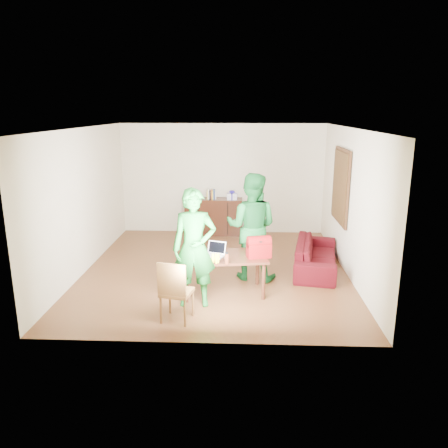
{
  "coord_description": "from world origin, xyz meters",
  "views": [
    {
      "loc": [
        0.51,
        -7.97,
        3.03
      ],
      "look_at": [
        0.2,
        -0.88,
        1.16
      ],
      "focal_mm": 35.0,
      "sensor_mm": 36.0,
      "label": 1
    }
  ],
  "objects_px": {
    "chair": "(177,303)",
    "red_bag": "(259,249)",
    "laptop": "(214,254)",
    "sofa": "(316,255)",
    "person_near": "(194,248)",
    "bottle": "(227,258)",
    "person_far": "(251,227)",
    "table": "(223,260)"
  },
  "relations": [
    {
      "from": "table",
      "to": "person_near",
      "type": "xyz_separation_m",
      "value": [
        -0.43,
        -0.47,
        0.35
      ]
    },
    {
      "from": "chair",
      "to": "sofa",
      "type": "xyz_separation_m",
      "value": [
        2.39,
        2.25,
        0.01
      ]
    },
    {
      "from": "bottle",
      "to": "chair",
      "type": "bearing_deg",
      "value": -138.58
    },
    {
      "from": "table",
      "to": "person_near",
      "type": "distance_m",
      "value": 0.73
    },
    {
      "from": "chair",
      "to": "red_bag",
      "type": "height_order",
      "value": "red_bag"
    },
    {
      "from": "bottle",
      "to": "laptop",
      "type": "bearing_deg",
      "value": 123.03
    },
    {
      "from": "sofa",
      "to": "person_far",
      "type": "bearing_deg",
      "value": 121.82
    },
    {
      "from": "table",
      "to": "sofa",
      "type": "relative_size",
      "value": 0.79
    },
    {
      "from": "chair",
      "to": "laptop",
      "type": "relative_size",
      "value": 2.57
    },
    {
      "from": "table",
      "to": "laptop",
      "type": "relative_size",
      "value": 4.12
    },
    {
      "from": "chair",
      "to": "person_far",
      "type": "height_order",
      "value": "person_far"
    },
    {
      "from": "person_near",
      "to": "chair",
      "type": "bearing_deg",
      "value": -115.86
    },
    {
      "from": "person_near",
      "to": "bottle",
      "type": "height_order",
      "value": "person_near"
    },
    {
      "from": "person_far",
      "to": "red_bag",
      "type": "height_order",
      "value": "person_far"
    },
    {
      "from": "table",
      "to": "laptop",
      "type": "bearing_deg",
      "value": -173.11
    },
    {
      "from": "chair",
      "to": "laptop",
      "type": "height_order",
      "value": "chair"
    },
    {
      "from": "table",
      "to": "red_bag",
      "type": "relative_size",
      "value": 3.94
    },
    {
      "from": "chair",
      "to": "person_far",
      "type": "relative_size",
      "value": 0.48
    },
    {
      "from": "person_near",
      "to": "red_bag",
      "type": "height_order",
      "value": "person_near"
    },
    {
      "from": "red_bag",
      "to": "table",
      "type": "bearing_deg",
      "value": 163.58
    },
    {
      "from": "person_near",
      "to": "person_far",
      "type": "relative_size",
      "value": 0.96
    },
    {
      "from": "chair",
      "to": "person_far",
      "type": "xyz_separation_m",
      "value": [
        1.12,
        1.74,
        0.7
      ]
    },
    {
      "from": "chair",
      "to": "bottle",
      "type": "xyz_separation_m",
      "value": [
        0.71,
        0.63,
        0.48
      ]
    },
    {
      "from": "bottle",
      "to": "person_near",
      "type": "bearing_deg",
      "value": -172.28
    },
    {
      "from": "chair",
      "to": "sofa",
      "type": "bearing_deg",
      "value": 55.79
    },
    {
      "from": "red_bag",
      "to": "sofa",
      "type": "bearing_deg",
      "value": 34.67
    },
    {
      "from": "chair",
      "to": "laptop",
      "type": "bearing_deg",
      "value": 76.52
    },
    {
      "from": "sofa",
      "to": "laptop",
      "type": "bearing_deg",
      "value": 133.77
    },
    {
      "from": "person_far",
      "to": "sofa",
      "type": "xyz_separation_m",
      "value": [
        1.28,
        0.5,
        -0.7
      ]
    },
    {
      "from": "red_bag",
      "to": "sofa",
      "type": "height_order",
      "value": "red_bag"
    },
    {
      "from": "chair",
      "to": "person_near",
      "type": "distance_m",
      "value": 0.9
    },
    {
      "from": "chair",
      "to": "person_near",
      "type": "height_order",
      "value": "person_near"
    },
    {
      "from": "laptop",
      "to": "sofa",
      "type": "bearing_deg",
      "value": 51.73
    },
    {
      "from": "person_far",
      "to": "sofa",
      "type": "height_order",
      "value": "person_far"
    },
    {
      "from": "table",
      "to": "chair",
      "type": "bearing_deg",
      "value": -129.36
    },
    {
      "from": "bottle",
      "to": "person_far",
      "type": "bearing_deg",
      "value": 70.16
    },
    {
      "from": "table",
      "to": "red_bag",
      "type": "xyz_separation_m",
      "value": [
        0.58,
        -0.04,
        0.22
      ]
    },
    {
      "from": "table",
      "to": "bottle",
      "type": "bearing_deg",
      "value": -87.23
    },
    {
      "from": "person_near",
      "to": "laptop",
      "type": "distance_m",
      "value": 0.55
    },
    {
      "from": "laptop",
      "to": "sofa",
      "type": "height_order",
      "value": "laptop"
    },
    {
      "from": "bottle",
      "to": "sofa",
      "type": "distance_m",
      "value": 2.38
    },
    {
      "from": "person_near",
      "to": "sofa",
      "type": "xyz_separation_m",
      "value": [
        2.18,
        1.69,
        -0.66
      ]
    }
  ]
}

